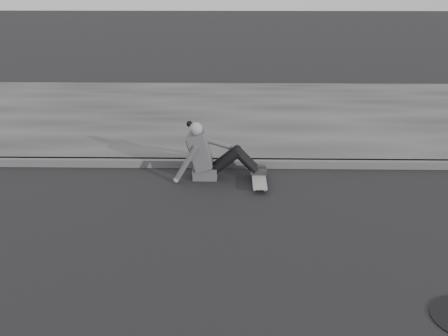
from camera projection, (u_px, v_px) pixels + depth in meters
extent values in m
plane|color=black|center=(281.00, 250.00, 5.54)|extent=(80.00, 80.00, 0.00)
cube|color=#4F4F4F|center=(267.00, 163.00, 7.92)|extent=(24.00, 0.16, 0.12)
cube|color=#3D3D3D|center=(258.00, 114.00, 10.74)|extent=(24.00, 6.00, 0.12)
cylinder|color=#A2A29C|center=(255.00, 189.00, 7.05)|extent=(0.03, 0.05, 0.05)
cylinder|color=#A2A29C|center=(265.00, 189.00, 7.04)|extent=(0.03, 0.05, 0.05)
cylinder|color=#A2A29C|center=(253.00, 176.00, 7.53)|extent=(0.03, 0.05, 0.05)
cylinder|color=#A2A29C|center=(263.00, 176.00, 7.53)|extent=(0.03, 0.05, 0.05)
cube|color=#333336|center=(260.00, 188.00, 7.04)|extent=(0.16, 0.04, 0.03)
cube|color=#333336|center=(258.00, 174.00, 7.52)|extent=(0.16, 0.04, 0.03)
cube|color=gray|center=(259.00, 179.00, 7.27)|extent=(0.20, 0.78, 0.02)
cube|color=#47484A|center=(205.00, 172.00, 7.51)|extent=(0.36, 0.34, 0.18)
cube|color=#47484A|center=(200.00, 150.00, 7.39)|extent=(0.37, 0.40, 0.57)
cube|color=#47484A|center=(191.00, 143.00, 7.35)|extent=(0.14, 0.30, 0.20)
cylinder|color=gray|center=(197.00, 135.00, 7.30)|extent=(0.09, 0.09, 0.08)
sphere|color=gray|center=(196.00, 129.00, 7.27)|extent=(0.20, 0.20, 0.20)
sphere|color=black|center=(190.00, 124.00, 7.27)|extent=(0.09, 0.09, 0.09)
cylinder|color=black|center=(226.00, 162.00, 7.35)|extent=(0.43, 0.13, 0.39)
cylinder|color=black|center=(226.00, 158.00, 7.52)|extent=(0.43, 0.13, 0.39)
cylinder|color=black|center=(246.00, 162.00, 7.35)|extent=(0.35, 0.11, 0.36)
cylinder|color=black|center=(246.00, 158.00, 7.52)|extent=(0.35, 0.11, 0.36)
sphere|color=black|center=(237.00, 153.00, 7.30)|extent=(0.13, 0.13, 0.13)
sphere|color=black|center=(237.00, 149.00, 7.47)|extent=(0.13, 0.13, 0.13)
cube|color=#272727|center=(259.00, 172.00, 7.40)|extent=(0.24, 0.08, 0.07)
cube|color=#272727|center=(258.00, 168.00, 7.57)|extent=(0.24, 0.08, 0.07)
cylinder|color=#47484A|center=(186.00, 164.00, 7.25)|extent=(0.38, 0.08, 0.58)
sphere|color=gray|center=(176.00, 180.00, 7.33)|extent=(0.08, 0.08, 0.08)
cylinder|color=#47484A|center=(217.00, 143.00, 7.51)|extent=(0.48, 0.08, 0.21)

